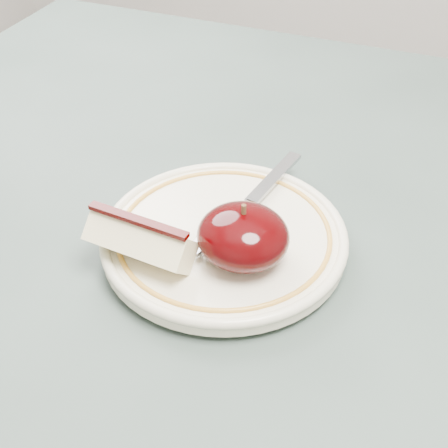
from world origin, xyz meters
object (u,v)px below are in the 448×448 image
at_px(plate, 224,237).
at_px(apple_half, 243,236).
at_px(fork, 250,203).
at_px(table, 209,302).

bearing_deg(plate, apple_half, -41.97).
relative_size(apple_half, fork, 0.43).
height_order(plate, apple_half, apple_half).
distance_m(table, fork, 0.12).
height_order(table, apple_half, apple_half).
bearing_deg(fork, apple_half, -155.60).
relative_size(table, plate, 4.32).
xyz_separation_m(plate, fork, (0.01, 0.04, 0.01)).
xyz_separation_m(table, plate, (0.02, -0.01, 0.10)).
height_order(table, plate, plate).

